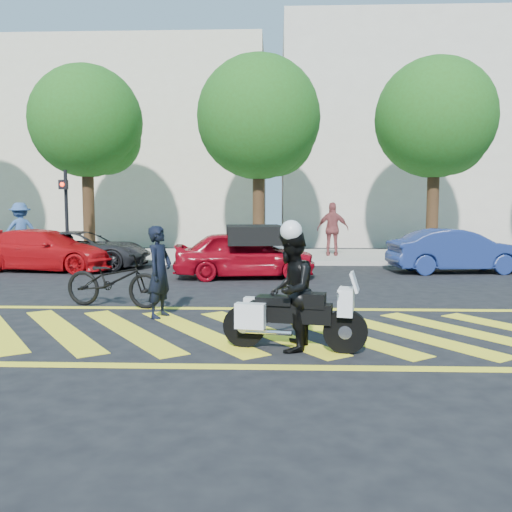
{
  "coord_description": "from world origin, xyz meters",
  "views": [
    {
      "loc": [
        0.67,
        -8.49,
        2.03
      ],
      "look_at": [
        0.29,
        1.77,
        1.05
      ],
      "focal_mm": 38.0,
      "sensor_mm": 36.0,
      "label": 1
    }
  ],
  "objects_px": {
    "police_motorcycle": "(292,315)",
    "red_convertible": "(244,254)",
    "parked_mid_right": "(252,250)",
    "officer_bike": "(160,272)",
    "bicycle": "(114,280)",
    "parked_left": "(45,250)",
    "parked_mid_left": "(83,250)",
    "parked_right": "(457,251)",
    "officer_moto": "(291,291)"
  },
  "relations": [
    {
      "from": "police_motorcycle",
      "to": "red_convertible",
      "type": "relative_size",
      "value": 0.52
    },
    {
      "from": "parked_mid_right",
      "to": "red_convertible",
      "type": "bearing_deg",
      "value": 169.48
    },
    {
      "from": "police_motorcycle",
      "to": "red_convertible",
      "type": "height_order",
      "value": "red_convertible"
    },
    {
      "from": "officer_bike",
      "to": "red_convertible",
      "type": "distance_m",
      "value": 5.46
    },
    {
      "from": "bicycle",
      "to": "parked_left",
      "type": "xyz_separation_m",
      "value": [
        -3.89,
        5.8,
        0.09
      ]
    },
    {
      "from": "bicycle",
      "to": "parked_mid_left",
      "type": "relative_size",
      "value": 0.49
    },
    {
      "from": "red_convertible",
      "to": "bicycle",
      "type": "bearing_deg",
      "value": 145.46
    },
    {
      "from": "parked_mid_left",
      "to": "red_convertible",
      "type": "bearing_deg",
      "value": -111.21
    },
    {
      "from": "parked_mid_right",
      "to": "parked_right",
      "type": "height_order",
      "value": "parked_right"
    },
    {
      "from": "parked_left",
      "to": "parked_mid_left",
      "type": "relative_size",
      "value": 1.02
    },
    {
      "from": "officer_bike",
      "to": "red_convertible",
      "type": "relative_size",
      "value": 0.42
    },
    {
      "from": "police_motorcycle",
      "to": "parked_mid_left",
      "type": "bearing_deg",
      "value": 135.41
    },
    {
      "from": "officer_bike",
      "to": "police_motorcycle",
      "type": "height_order",
      "value": "officer_bike"
    },
    {
      "from": "police_motorcycle",
      "to": "parked_mid_right",
      "type": "xyz_separation_m",
      "value": [
        -0.99,
        9.74,
        0.1
      ]
    },
    {
      "from": "officer_bike",
      "to": "parked_mid_left",
      "type": "xyz_separation_m",
      "value": [
        -4.09,
        7.43,
        -0.23
      ]
    },
    {
      "from": "bicycle",
      "to": "parked_left",
      "type": "relative_size",
      "value": 0.47
    },
    {
      "from": "officer_bike",
      "to": "bicycle",
      "type": "xyz_separation_m",
      "value": [
        -1.12,
        0.95,
        -0.28
      ]
    },
    {
      "from": "police_motorcycle",
      "to": "officer_moto",
      "type": "distance_m",
      "value": 0.35
    },
    {
      "from": "officer_moto",
      "to": "parked_left",
      "type": "relative_size",
      "value": 0.38
    },
    {
      "from": "officer_bike",
      "to": "parked_mid_left",
      "type": "distance_m",
      "value": 8.48
    },
    {
      "from": "officer_bike",
      "to": "police_motorcycle",
      "type": "bearing_deg",
      "value": -114.32
    },
    {
      "from": "officer_bike",
      "to": "parked_right",
      "type": "relative_size",
      "value": 0.42
    },
    {
      "from": "parked_left",
      "to": "parked_right",
      "type": "relative_size",
      "value": 1.1
    },
    {
      "from": "parked_left",
      "to": "parked_mid_left",
      "type": "xyz_separation_m",
      "value": [
        0.92,
        0.68,
        -0.04
      ]
    },
    {
      "from": "red_convertible",
      "to": "parked_mid_right",
      "type": "bearing_deg",
      "value": -9.04
    },
    {
      "from": "officer_bike",
      "to": "parked_mid_left",
      "type": "height_order",
      "value": "officer_bike"
    },
    {
      "from": "parked_right",
      "to": "parked_mid_left",
      "type": "bearing_deg",
      "value": 80.8
    },
    {
      "from": "bicycle",
      "to": "parked_right",
      "type": "xyz_separation_m",
      "value": [
        8.6,
        5.8,
        0.11
      ]
    },
    {
      "from": "bicycle",
      "to": "parked_right",
      "type": "bearing_deg",
      "value": -42.83
    },
    {
      "from": "parked_mid_right",
      "to": "parked_mid_left",
      "type": "bearing_deg",
      "value": 84.19
    },
    {
      "from": "police_motorcycle",
      "to": "officer_moto",
      "type": "relative_size",
      "value": 1.2
    },
    {
      "from": "red_convertible",
      "to": "parked_right",
      "type": "xyz_separation_m",
      "value": [
        6.27,
        1.43,
        -0.01
      ]
    },
    {
      "from": "parked_right",
      "to": "police_motorcycle",
      "type": "bearing_deg",
      "value": 143.88
    },
    {
      "from": "parked_right",
      "to": "officer_moto",
      "type": "bearing_deg",
      "value": 143.83
    },
    {
      "from": "parked_mid_left",
      "to": "parked_mid_right",
      "type": "height_order",
      "value": "parked_mid_left"
    },
    {
      "from": "police_motorcycle",
      "to": "parked_mid_left",
      "type": "distance_m",
      "value": 11.48
    },
    {
      "from": "parked_left",
      "to": "parked_mid_right",
      "type": "bearing_deg",
      "value": -75.66
    },
    {
      "from": "parked_mid_left",
      "to": "parked_right",
      "type": "bearing_deg",
      "value": -92.85
    },
    {
      "from": "parked_mid_right",
      "to": "parked_right",
      "type": "relative_size",
      "value": 0.87
    },
    {
      "from": "officer_bike",
      "to": "parked_right",
      "type": "height_order",
      "value": "officer_bike"
    },
    {
      "from": "officer_moto",
      "to": "parked_right",
      "type": "distance_m",
      "value": 10.27
    },
    {
      "from": "parked_left",
      "to": "parked_mid_left",
      "type": "height_order",
      "value": "parked_left"
    },
    {
      "from": "bicycle",
      "to": "officer_moto",
      "type": "distance_m",
      "value": 4.6
    },
    {
      "from": "officer_bike",
      "to": "red_convertible",
      "type": "height_order",
      "value": "officer_bike"
    },
    {
      "from": "bicycle",
      "to": "red_convertible",
      "type": "distance_m",
      "value": 4.95
    },
    {
      "from": "officer_moto",
      "to": "red_convertible",
      "type": "xyz_separation_m",
      "value": [
        -1.08,
        7.44,
        -0.18
      ]
    },
    {
      "from": "bicycle",
      "to": "parked_right",
      "type": "distance_m",
      "value": 10.38
    },
    {
      "from": "police_motorcycle",
      "to": "parked_left",
      "type": "xyz_separation_m",
      "value": [
        -7.31,
        8.86,
        0.15
      ]
    },
    {
      "from": "parked_mid_left",
      "to": "parked_left",
      "type": "bearing_deg",
      "value": 126.93
    },
    {
      "from": "bicycle",
      "to": "police_motorcycle",
      "type": "height_order",
      "value": "bicycle"
    }
  ]
}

